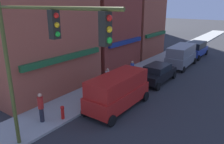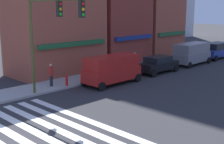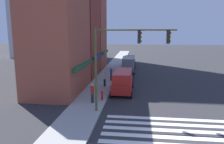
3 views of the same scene
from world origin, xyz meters
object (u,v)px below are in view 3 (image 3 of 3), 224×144
object	(u,v)px
van_red	(123,81)
pedestrian_white_shirt	(105,78)
pedestrian_red_jacket	(92,93)
suv_blue	(130,61)
pedestrian_blue_shirt	(111,74)
fire_hydrant	(102,95)
van_grey	(128,64)
sedan_black	(126,74)
traffic_signal	(124,52)

from	to	relation	value
van_red	pedestrian_white_shirt	size ratio (longest dim) A/B	2.83
van_red	pedestrian_white_shirt	bearing A→B (deg)	50.27
pedestrian_red_jacket	pedestrian_white_shirt	bearing A→B (deg)	132.48
suv_blue	pedestrian_white_shirt	xyz separation A→B (m)	(-16.19, 2.26, 0.04)
pedestrian_white_shirt	pedestrian_blue_shirt	distance (m)	3.15
pedestrian_white_shirt	fire_hydrant	world-z (taller)	pedestrian_white_shirt
van_grey	sedan_black	bearing A→B (deg)	178.32
traffic_signal	fire_hydrant	world-z (taller)	traffic_signal
suv_blue	fire_hydrant	xyz separation A→B (m)	(-21.40, 1.70, -0.42)
fire_hydrant	van_red	bearing A→B (deg)	-27.08
pedestrian_white_shirt	pedestrian_blue_shirt	world-z (taller)	same
traffic_signal	van_grey	xyz separation A→B (m)	(18.56, 0.48, -3.68)
traffic_signal	pedestrian_blue_shirt	size ratio (longest dim) A/B	3.85
pedestrian_blue_shirt	fire_hydrant	world-z (taller)	pedestrian_blue_shirt
suv_blue	pedestrian_blue_shirt	bearing A→B (deg)	173.19
traffic_signal	sedan_black	xyz separation A→B (m)	(12.43, 0.48, -4.13)
pedestrian_red_jacket	suv_blue	bearing A→B (deg)	127.84
van_red	fire_hydrant	xyz separation A→B (m)	(-3.32, 1.70, -0.67)
traffic_signal	pedestrian_red_jacket	distance (m)	5.24
pedestrian_white_shirt	traffic_signal	bearing A→B (deg)	-137.81
sedan_black	van_grey	size ratio (longest dim) A/B	0.88
van_grey	suv_blue	distance (m)	5.73
van_grey	pedestrian_blue_shirt	xyz separation A→B (m)	(-7.35, 1.87, -0.21)
sedan_black	pedestrian_red_jacket	xyz separation A→B (m)	(-10.48, 2.43, 0.23)
sedan_black	fire_hydrant	distance (m)	9.71
van_grey	pedestrian_blue_shirt	distance (m)	7.59
pedestrian_red_jacket	fire_hydrant	xyz separation A→B (m)	(0.93, -0.73, -0.46)
traffic_signal	van_grey	world-z (taller)	traffic_signal
suv_blue	fire_hydrant	size ratio (longest dim) A/B	5.63
traffic_signal	pedestrian_red_jacket	xyz separation A→B (m)	(1.95, 2.91, -3.89)
sedan_black	pedestrian_blue_shirt	bearing A→B (deg)	124.43
van_red	pedestrian_red_jacket	bearing A→B (deg)	150.33
van_grey	pedestrian_red_jacket	bearing A→B (deg)	169.98
traffic_signal	fire_hydrant	distance (m)	5.66
pedestrian_blue_shirt	fire_hydrant	xyz separation A→B (m)	(-8.34, -0.17, -0.46)
traffic_signal	van_red	bearing A→B (deg)	4.40
suv_blue	pedestrian_white_shirt	size ratio (longest dim) A/B	2.68
traffic_signal	van_red	distance (m)	7.23
pedestrian_white_shirt	pedestrian_blue_shirt	xyz separation A→B (m)	(3.12, -0.39, 0.00)
fire_hydrant	pedestrian_blue_shirt	bearing A→B (deg)	1.18
traffic_signal	pedestrian_blue_shirt	bearing A→B (deg)	11.83
pedestrian_white_shirt	fire_hydrant	distance (m)	5.27
traffic_signal	suv_blue	bearing A→B (deg)	1.13
pedestrian_blue_shirt	fire_hydrant	size ratio (longest dim) A/B	2.10
van_red	suv_blue	xyz separation A→B (m)	(18.08, 0.00, -0.25)
traffic_signal	pedestrian_white_shirt	world-z (taller)	traffic_signal
pedestrian_red_jacket	van_grey	bearing A→B (deg)	125.73
sedan_black	pedestrian_blue_shirt	world-z (taller)	pedestrian_blue_shirt
van_grey	fire_hydrant	xyz separation A→B (m)	(-15.68, 1.70, -0.67)
traffic_signal	suv_blue	xyz separation A→B (m)	(24.28, 0.48, -3.94)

